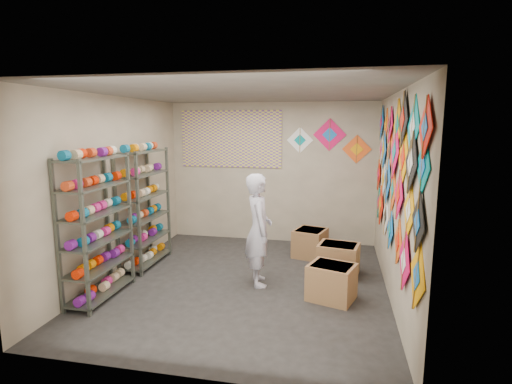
% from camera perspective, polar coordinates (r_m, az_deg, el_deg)
% --- Properties ---
extents(ground, '(4.50, 4.50, 0.00)m').
position_cam_1_polar(ground, '(5.97, -1.56, -12.84)').
color(ground, black).
extents(room_walls, '(4.50, 4.50, 4.50)m').
position_cam_1_polar(room_walls, '(5.56, -1.64, 3.03)').
color(room_walls, tan).
rests_on(room_walls, ground).
extents(shelf_rack_front, '(0.40, 1.10, 1.90)m').
position_cam_1_polar(shelf_rack_front, '(5.61, -21.75, -4.81)').
color(shelf_rack_front, '#4C5147').
rests_on(shelf_rack_front, ground).
extents(shelf_rack_back, '(0.40, 1.10, 1.90)m').
position_cam_1_polar(shelf_rack_back, '(6.71, -15.68, -2.19)').
color(shelf_rack_back, '#4C5147').
rests_on(shelf_rack_back, ground).
extents(string_spools, '(0.12, 2.36, 0.12)m').
position_cam_1_polar(string_spools, '(6.13, -18.49, -2.52)').
color(string_spools, '#F1278B').
rests_on(string_spools, ground).
extents(kite_wall_display, '(0.05, 4.24, 2.08)m').
position_cam_1_polar(kite_wall_display, '(5.43, 19.09, 2.45)').
color(kite_wall_display, '#FFA706').
rests_on(kite_wall_display, room_walls).
extents(back_wall_kites, '(1.57, 0.02, 0.84)m').
position_cam_1_polar(back_wall_kites, '(7.62, 10.49, 7.22)').
color(back_wall_kites, white).
rests_on(back_wall_kites, room_walls).
extents(poster, '(2.00, 0.01, 1.10)m').
position_cam_1_polar(poster, '(7.88, -3.61, 7.57)').
color(poster, '#6C4391').
rests_on(poster, room_walls).
extents(shopkeeper, '(0.83, 0.75, 1.61)m').
position_cam_1_polar(shopkeeper, '(5.70, 0.37, -5.40)').
color(shopkeeper, silver).
rests_on(shopkeeper, ground).
extents(carton_a, '(0.69, 0.63, 0.47)m').
position_cam_1_polar(carton_a, '(5.47, 10.74, -12.53)').
color(carton_a, olive).
rests_on(carton_a, ground).
extents(carton_b, '(0.67, 0.58, 0.48)m').
position_cam_1_polar(carton_b, '(6.32, 11.67, -9.42)').
color(carton_b, olive).
rests_on(carton_b, ground).
extents(carton_c, '(0.63, 0.66, 0.48)m').
position_cam_1_polar(carton_c, '(7.08, 7.73, -7.21)').
color(carton_c, olive).
rests_on(carton_c, ground).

